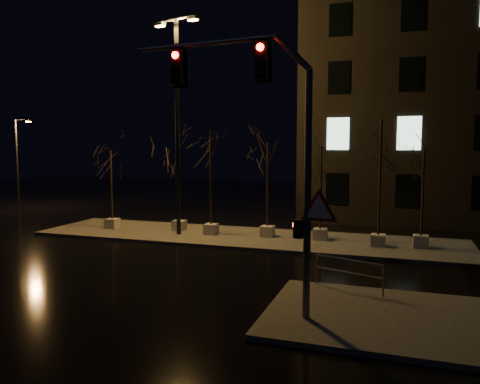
% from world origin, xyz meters
% --- Properties ---
extents(ground, '(90.00, 90.00, 0.00)m').
position_xyz_m(ground, '(0.00, 0.00, 0.00)').
color(ground, black).
rests_on(ground, ground).
extents(median, '(22.00, 5.00, 0.15)m').
position_xyz_m(median, '(0.00, 6.00, 0.07)').
color(median, '#44423D').
rests_on(median, ground).
extents(sidewalk_corner, '(7.00, 5.00, 0.15)m').
position_xyz_m(sidewalk_corner, '(7.50, -3.50, 0.07)').
color(sidewalk_corner, '#44423D').
rests_on(sidewalk_corner, ground).
extents(tree_0, '(1.80, 1.80, 4.49)m').
position_xyz_m(tree_0, '(-7.70, 5.82, 3.56)').
color(tree_0, '#B0ACA4').
rests_on(tree_0, median).
extents(tree_1, '(1.80, 1.80, 4.62)m').
position_xyz_m(tree_1, '(-3.85, 6.48, 3.66)').
color(tree_1, '#B0ACA4').
rests_on(tree_1, median).
extents(tree_2, '(1.80, 1.80, 5.60)m').
position_xyz_m(tree_2, '(-1.76, 5.95, 4.40)').
color(tree_2, '#B0ACA4').
rests_on(tree_2, median).
extents(tree_3, '(1.80, 1.80, 4.92)m').
position_xyz_m(tree_3, '(1.22, 6.28, 3.88)').
color(tree_3, '#B0ACA4').
rests_on(tree_3, median).
extents(tree_4, '(1.80, 1.80, 4.73)m').
position_xyz_m(tree_4, '(3.89, 6.37, 3.74)').
color(tree_4, '#B0ACA4').
rests_on(tree_4, median).
extents(tree_5, '(1.80, 1.80, 5.97)m').
position_xyz_m(tree_5, '(6.68, 5.70, 4.68)').
color(tree_5, '#B0ACA4').
rests_on(tree_5, median).
extents(tree_6, '(1.80, 1.80, 4.55)m').
position_xyz_m(tree_6, '(8.54, 6.10, 3.60)').
color(tree_6, '#B0ACA4').
rests_on(tree_6, median).
extents(traffic_signal_mast, '(6.17, 0.78, 7.57)m').
position_xyz_m(traffic_signal_mast, '(3.98, -4.26, 5.12)').
color(traffic_signal_mast, '#5C5E64').
rests_on(traffic_signal_mast, sidewalk_corner).
extents(streetlight_main, '(2.74, 1.00, 11.05)m').
position_xyz_m(streetlight_main, '(-3.39, 5.45, 6.53)').
color(streetlight_main, black).
rests_on(streetlight_main, median).
extents(streetlight_far, '(1.31, 0.56, 6.82)m').
position_xyz_m(streetlight_far, '(-20.07, 11.92, 3.75)').
color(streetlight_far, black).
rests_on(streetlight_far, ground).
extents(guard_rail_a, '(2.22, 0.79, 1.01)m').
position_xyz_m(guard_rail_a, '(6.04, -1.50, 0.81)').
color(guard_rail_a, '#5C5E64').
rests_on(guard_rail_a, sidewalk_corner).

